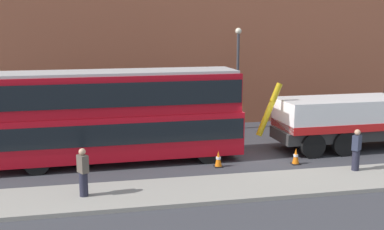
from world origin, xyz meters
name	(u,v)px	position (x,y,z in m)	size (l,w,h in m)	color
ground_plane	(259,156)	(0.00, 0.00, 0.00)	(120.00, 120.00, 0.00)	#38383D
near_kerb	(297,183)	(0.00, -4.20, 0.07)	(60.00, 2.80, 0.15)	gray
recovery_tow_truck	(374,113)	(6.01, 0.32, 1.76)	(10.17, 2.81, 3.67)	#2D2D2D
double_decker_bus	(116,113)	(-6.53, 0.31, 2.23)	(11.09, 2.76, 4.06)	#B70C19
pedestrian_onlooker	(83,173)	(-7.93, -4.16, 0.99)	(0.42, 0.48, 1.71)	#232333
pedestrian_bystander	(356,150)	(2.91, -3.41, 0.99)	(0.48, 0.45, 1.71)	#232333
traffic_cone_near_bus	(218,159)	(-2.32, -1.31, 0.34)	(0.36, 0.36, 0.72)	orange
traffic_cone_midway	(296,157)	(1.09, -1.63, 0.34)	(0.36, 0.36, 0.72)	orange
street_lamp	(238,70)	(0.75, 5.87, 3.47)	(0.36, 0.36, 5.83)	#38383D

